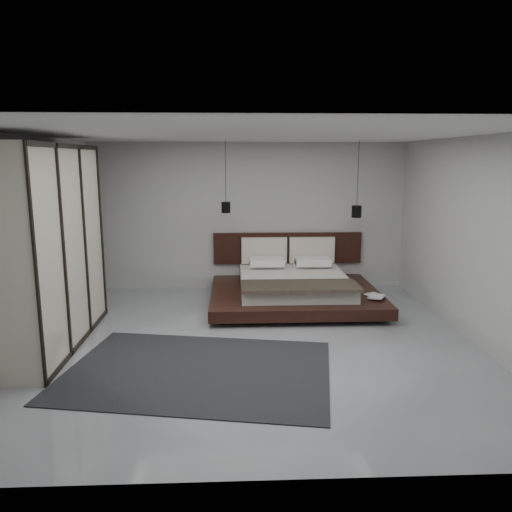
{
  "coord_description": "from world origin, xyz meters",
  "views": [
    {
      "loc": [
        -0.27,
        -6.51,
        2.5
      ],
      "look_at": [
        0.07,
        1.2,
        0.98
      ],
      "focal_mm": 35.0,
      "sensor_mm": 36.0,
      "label": 1
    }
  ],
  "objects_px": {
    "rug": "(198,370)",
    "wardrobe": "(51,247)",
    "lattice_screen": "(84,227)",
    "pendant_left": "(226,207)",
    "bed": "(294,287)",
    "pendant_right": "(357,211)"
  },
  "relations": [
    {
      "from": "rug",
      "to": "wardrobe",
      "type": "bearing_deg",
      "value": 153.69
    },
    {
      "from": "lattice_screen",
      "to": "wardrobe",
      "type": "distance_m",
      "value": 2.38
    },
    {
      "from": "pendant_left",
      "to": "rug",
      "type": "distance_m",
      "value": 3.66
    },
    {
      "from": "rug",
      "to": "bed",
      "type": "bearing_deg",
      "value": 62.27
    },
    {
      "from": "lattice_screen",
      "to": "wardrobe",
      "type": "relative_size",
      "value": 0.95
    },
    {
      "from": "bed",
      "to": "wardrobe",
      "type": "height_order",
      "value": "wardrobe"
    },
    {
      "from": "pendant_left",
      "to": "rug",
      "type": "height_order",
      "value": "pendant_left"
    },
    {
      "from": "lattice_screen",
      "to": "bed",
      "type": "height_order",
      "value": "lattice_screen"
    },
    {
      "from": "pendant_right",
      "to": "rug",
      "type": "distance_m",
      "value": 4.48
    },
    {
      "from": "bed",
      "to": "pendant_right",
      "type": "relative_size",
      "value": 2.12
    },
    {
      "from": "lattice_screen",
      "to": "bed",
      "type": "relative_size",
      "value": 0.91
    },
    {
      "from": "pendant_right",
      "to": "rug",
      "type": "relative_size",
      "value": 0.44
    },
    {
      "from": "bed",
      "to": "pendant_left",
      "type": "bearing_deg",
      "value": 158.67
    },
    {
      "from": "lattice_screen",
      "to": "pendant_left",
      "type": "height_order",
      "value": "pendant_left"
    },
    {
      "from": "bed",
      "to": "pendant_left",
      "type": "height_order",
      "value": "pendant_left"
    },
    {
      "from": "pendant_left",
      "to": "wardrobe",
      "type": "height_order",
      "value": "pendant_left"
    },
    {
      "from": "bed",
      "to": "pendant_left",
      "type": "distance_m",
      "value": 1.85
    },
    {
      "from": "lattice_screen",
      "to": "rug",
      "type": "relative_size",
      "value": 0.84
    },
    {
      "from": "pendant_left",
      "to": "rug",
      "type": "xyz_separation_m",
      "value": [
        -0.3,
        -3.26,
        -1.64
      ]
    },
    {
      "from": "lattice_screen",
      "to": "pendant_right",
      "type": "relative_size",
      "value": 1.92
    },
    {
      "from": "bed",
      "to": "pendant_right",
      "type": "distance_m",
      "value": 1.79
    },
    {
      "from": "lattice_screen",
      "to": "pendant_left",
      "type": "relative_size",
      "value": 2.07
    }
  ]
}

